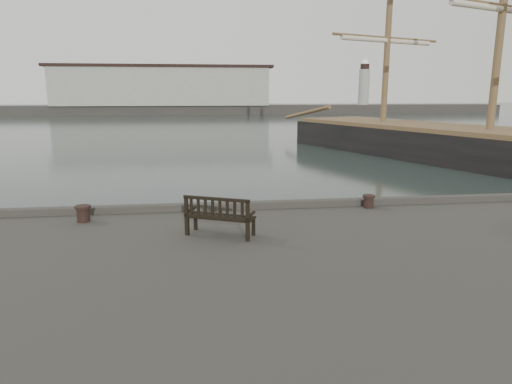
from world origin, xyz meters
TOP-DOWN VIEW (x-y plane):
  - ground at (0.00, 0.00)m, footprint 400.00×400.00m
  - breakwater at (-4.56, 92.00)m, footprint 140.00×9.50m
  - bench at (-0.28, -2.52)m, footprint 1.63×1.13m
  - bollard_left at (-3.62, -0.95)m, footprint 0.41×0.41m
  - bollard_right at (3.99, -0.50)m, footprint 0.35×0.35m
  - tall_ship_main at (18.35, 15.48)m, footprint 19.20×35.02m

SIDE VIEW (x-z plane):
  - ground at x=0.00m, z-range 0.00..0.00m
  - tall_ship_main at x=18.35m, z-range -12.40..13.76m
  - bollard_right at x=3.99m, z-range 1.56..1.92m
  - bollard_left at x=-3.62m, z-range 1.56..1.97m
  - bench at x=-0.28m, z-range 1.40..2.29m
  - breakwater at x=-4.56m, z-range -1.80..10.40m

